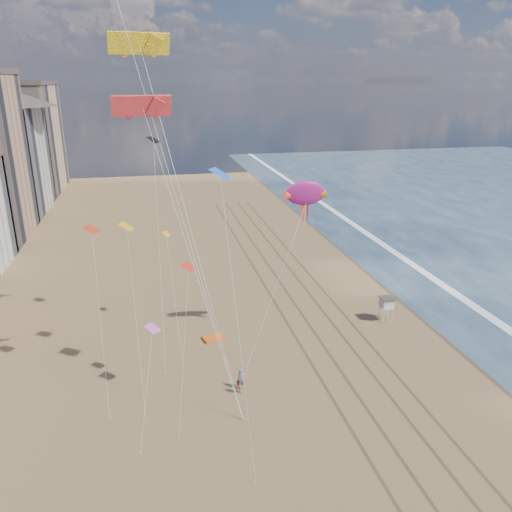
{
  "coord_description": "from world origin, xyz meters",
  "views": [
    {
      "loc": [
        -15.91,
        -22.38,
        26.93
      ],
      "look_at": [
        -5.45,
        26.0,
        9.5
      ],
      "focal_mm": 35.0,
      "sensor_mm": 36.0,
      "label": 1
    }
  ],
  "objects": [
    {
      "name": "kite_flyer_b",
      "position": [
        -9.23,
        15.83,
        0.75
      ],
      "size": [
        0.82,
        0.69,
        1.51
      ],
      "primitive_type": "imported",
      "rotation": [
        0.0,
        0.0,
        -0.18
      ],
      "color": "brown",
      "rests_on": "ground"
    },
    {
      "name": "kite_flyer_a",
      "position": [
        -8.92,
        16.58,
        0.97
      ],
      "size": [
        0.72,
        0.49,
        1.93
      ],
      "primitive_type": "imported",
      "rotation": [
        0.0,
        0.0,
        -0.05
      ],
      "color": "slate",
      "rests_on": "ground"
    },
    {
      "name": "lifeguard_stand",
      "position": [
        10.43,
        26.62,
        2.24
      ],
      "size": [
        1.61,
        1.61,
        2.9
      ],
      "color": "silver",
      "rests_on": "ground"
    },
    {
      "name": "grounded_kite",
      "position": [
        -10.14,
        26.39,
        0.13
      ],
      "size": [
        2.6,
        2.01,
        0.26
      ],
      "primitive_type": "cube",
      "rotation": [
        0.0,
        0.0,
        0.27
      ],
      "color": "#F75E14",
      "rests_on": "ground"
    },
    {
      "name": "show_kite",
      "position": [
        -0.5,
        25.14,
        16.14
      ],
      "size": [
        6.06,
        3.77,
        19.02
      ],
      "color": "#96176A",
      "rests_on": "ground"
    },
    {
      "name": "foam",
      "position": [
        23.2,
        40.0,
        0.0
      ],
      "size": [
        260.0,
        260.0,
        0.0
      ],
      "primitive_type": "plane",
      "color": "white",
      "rests_on": "ground"
    },
    {
      "name": "tracks",
      "position": [
        2.55,
        30.0,
        0.01
      ],
      "size": [
        7.68,
        120.0,
        0.01
      ],
      "color": "brown",
      "rests_on": "ground"
    },
    {
      "name": "wet_sand",
      "position": [
        19.0,
        40.0,
        0.0
      ],
      "size": [
        260.0,
        260.0,
        0.0
      ],
      "primitive_type": "plane",
      "color": "#42301E",
      "rests_on": "ground"
    },
    {
      "name": "small_kites",
      "position": [
        -15.38,
        21.92,
        15.12
      ],
      "size": [
        12.75,
        16.34,
        15.47
      ],
      "color": "gold",
      "rests_on": "ground"
    },
    {
      "name": "parafoils",
      "position": [
        -17.26,
        24.77,
        32.99
      ],
      "size": [
        9.07,
        11.93,
        15.22
      ],
      "color": "black",
      "rests_on": "ground"
    }
  ]
}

